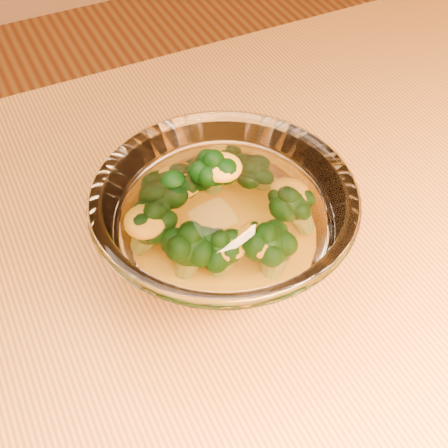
% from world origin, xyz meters
% --- Properties ---
extents(table, '(1.20, 0.80, 0.75)m').
position_xyz_m(table, '(0.00, 0.00, 0.65)').
color(table, '#BE8B39').
rests_on(table, ground).
extents(glass_bowl, '(0.22, 0.22, 0.10)m').
position_xyz_m(glass_bowl, '(0.09, 0.05, 0.80)').
color(glass_bowl, white).
rests_on(glass_bowl, table).
extents(cheese_sauce, '(0.11, 0.11, 0.03)m').
position_xyz_m(cheese_sauce, '(0.09, 0.05, 0.78)').
color(cheese_sauce, orange).
rests_on(cheese_sauce, glass_bowl).
extents(broccoli_heap, '(0.14, 0.14, 0.08)m').
position_xyz_m(broccoli_heap, '(0.08, 0.06, 0.82)').
color(broccoli_heap, black).
rests_on(broccoli_heap, cheese_sauce).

